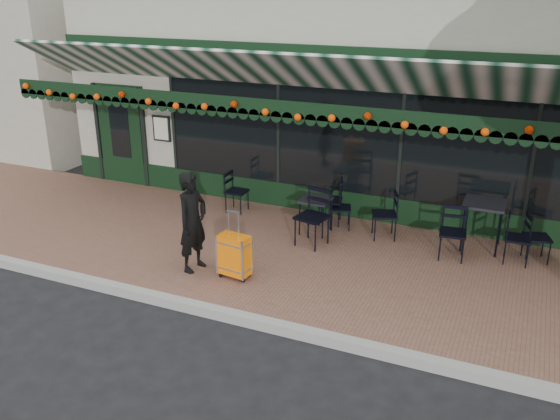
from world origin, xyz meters
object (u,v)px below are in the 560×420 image
at_px(chair_a_front, 453,233).
at_px(chair_a_extra, 537,238).
at_px(suitcase, 234,256).
at_px(chair_solo, 237,192).
at_px(chair_b_right, 341,208).
at_px(chair_a_right, 518,239).
at_px(woman, 193,222).
at_px(cafe_table_a, 484,207).
at_px(cafe_table_b, 316,202).
at_px(chair_b_left, 330,201).
at_px(chair_a_left, 384,215).
at_px(chair_b_front, 312,218).

bearing_deg(chair_a_front, chair_a_extra, 12.98).
xyz_separation_m(suitcase, chair_solo, (-1.26, 2.52, 0.04)).
bearing_deg(chair_b_right, chair_a_right, -114.29).
bearing_deg(woman, cafe_table_a, -48.95).
xyz_separation_m(cafe_table_b, chair_b_left, (0.10, 0.53, -0.14)).
bearing_deg(chair_a_right, chair_b_left, 81.62).
bearing_deg(chair_b_right, chair_b_left, 38.64).
bearing_deg(chair_a_left, chair_b_front, -74.54).
bearing_deg(woman, chair_a_left, -37.36).
bearing_deg(woman, chair_a_right, -55.79).
distance_m(cafe_table_a, chair_solo, 4.62).
height_order(suitcase, cafe_table_a, suitcase).
relative_size(chair_a_right, chair_solo, 1.03).
relative_size(chair_b_right, chair_solo, 0.96).
relative_size(chair_b_right, chair_b_front, 0.77).
height_order(chair_a_front, chair_solo, chair_a_front).
xyz_separation_m(suitcase, chair_a_front, (2.95, 2.02, 0.07)).
relative_size(chair_a_extra, chair_b_left, 0.90).
distance_m(chair_a_extra, chair_b_right, 3.34).
relative_size(chair_a_front, chair_solo, 1.10).
relative_size(suitcase, chair_a_front, 1.24).
height_order(chair_a_right, chair_solo, chair_a_right).
height_order(cafe_table_b, chair_a_left, chair_a_left).
relative_size(chair_a_left, chair_a_front, 0.98).
xyz_separation_m(woman, chair_a_front, (3.66, 2.02, -0.36)).
bearing_deg(chair_a_front, chair_b_left, 158.03).
xyz_separation_m(suitcase, chair_b_left, (0.62, 2.67, 0.08)).
relative_size(cafe_table_b, chair_a_front, 0.74).
xyz_separation_m(woman, chair_b_right, (1.59, 2.51, -0.41)).
xyz_separation_m(suitcase, chair_b_front, (0.66, 1.60, 0.14)).
xyz_separation_m(chair_a_front, chair_a_extra, (1.27, 0.45, -0.04)).
relative_size(chair_a_right, chair_b_right, 1.07).
distance_m(suitcase, chair_a_front, 3.58).
distance_m(cafe_table_b, chair_b_left, 0.56).
bearing_deg(suitcase, chair_a_left, 61.75).
height_order(chair_a_left, chair_solo, chair_a_left).
distance_m(suitcase, cafe_table_a, 4.27).
distance_m(chair_a_left, chair_a_extra, 2.50).
bearing_deg(chair_a_left, chair_b_left, -125.30).
xyz_separation_m(chair_a_front, chair_solo, (-4.21, 0.50, -0.04)).
xyz_separation_m(chair_b_left, chair_solo, (-1.89, -0.15, -0.04)).
height_order(cafe_table_a, chair_a_front, chair_a_front).
relative_size(suitcase, chair_b_right, 1.41).
bearing_deg(cafe_table_b, chair_b_left, 79.90).
height_order(cafe_table_b, chair_solo, chair_solo).
distance_m(chair_b_right, chair_b_front, 0.94).
xyz_separation_m(chair_a_left, chair_b_left, (-1.10, 0.27, 0.01)).
height_order(suitcase, chair_a_right, suitcase).
xyz_separation_m(cafe_table_b, chair_a_right, (3.41, 0.14, -0.17)).
xyz_separation_m(cafe_table_a, chair_b_front, (-2.68, -1.03, -0.24)).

